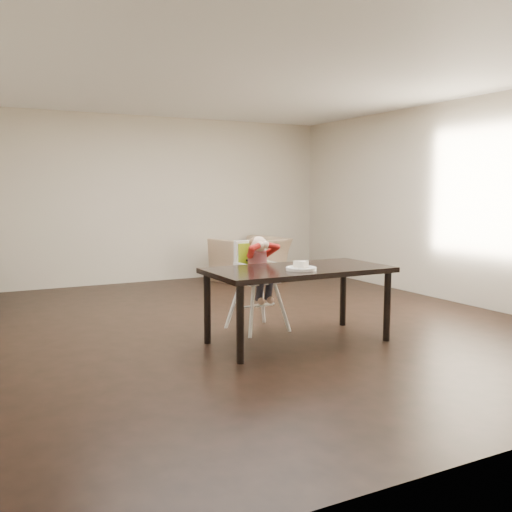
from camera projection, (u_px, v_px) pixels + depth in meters
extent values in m
plane|color=black|center=(254.00, 324.00, 6.47)|extent=(7.00, 7.00, 0.00)
cube|color=beige|center=(157.00, 200.00, 9.39)|extent=(6.00, 0.02, 2.70)
cube|color=beige|center=(451.00, 202.00, 7.69)|extent=(0.02, 7.00, 2.70)
cube|color=white|center=(254.00, 79.00, 6.16)|extent=(6.00, 7.00, 0.02)
cube|color=black|center=(298.00, 270.00, 5.62)|extent=(1.80, 0.90, 0.05)
cylinder|color=black|center=(240.00, 324.00, 4.96)|extent=(0.07, 0.07, 0.70)
cylinder|color=black|center=(387.00, 306.00, 5.71)|extent=(0.07, 0.07, 0.70)
cylinder|color=black|center=(207.00, 308.00, 5.61)|extent=(0.07, 0.07, 0.70)
cylinder|color=black|center=(343.00, 294.00, 6.36)|extent=(0.07, 0.07, 0.70)
cylinder|color=white|center=(252.00, 310.00, 5.89)|extent=(0.04, 0.04, 0.54)
cylinder|color=white|center=(282.00, 306.00, 6.10)|extent=(0.04, 0.04, 0.54)
cylinder|color=white|center=(233.00, 304.00, 6.22)|extent=(0.04, 0.04, 0.54)
cylinder|color=white|center=(263.00, 300.00, 6.42)|extent=(0.04, 0.04, 0.54)
cube|color=white|center=(257.00, 281.00, 6.13)|extent=(0.41, 0.38, 0.05)
cube|color=#96BA17|center=(257.00, 277.00, 6.12)|extent=(0.33, 0.32, 0.03)
cube|color=white|center=(250.00, 259.00, 6.23)|extent=(0.39, 0.08, 0.41)
cube|color=#96BA17|center=(251.00, 260.00, 6.20)|extent=(0.33, 0.05, 0.37)
cube|color=black|center=(250.00, 261.00, 6.11)|extent=(0.04, 0.18, 0.02)
cube|color=black|center=(260.00, 260.00, 6.18)|extent=(0.04, 0.18, 0.02)
cylinder|color=maroon|center=(257.00, 264.00, 6.11)|extent=(0.24, 0.24, 0.26)
sphere|color=beige|center=(258.00, 244.00, 6.07)|extent=(0.19, 0.19, 0.17)
ellipsoid|color=brown|center=(257.00, 242.00, 6.08)|extent=(0.19, 0.18, 0.13)
sphere|color=beige|center=(260.00, 245.00, 5.97)|extent=(0.08, 0.08, 0.08)
sphere|color=beige|center=(266.00, 245.00, 6.01)|extent=(0.08, 0.08, 0.08)
cylinder|color=white|center=(301.00, 269.00, 5.44)|extent=(0.35, 0.35, 0.02)
torus|color=white|center=(301.00, 268.00, 5.44)|extent=(0.35, 0.35, 0.01)
imported|color=tan|center=(250.00, 252.00, 9.51)|extent=(1.27, 1.05, 0.95)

